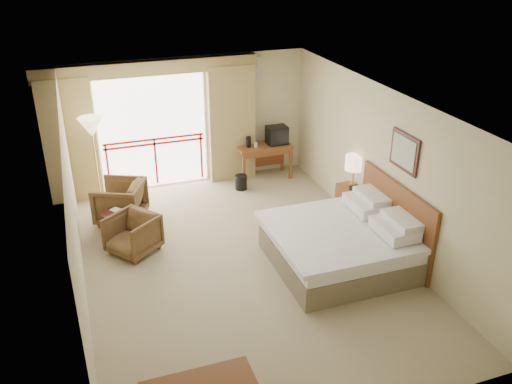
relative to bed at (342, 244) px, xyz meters
name	(u,v)px	position (x,y,z in m)	size (l,w,h in m)	color
floor	(243,261)	(-1.50, 0.60, -0.38)	(7.00, 7.00, 0.00)	gray
ceiling	(241,103)	(-1.50, 0.60, 2.32)	(7.00, 7.00, 0.00)	white
wall_back	(190,121)	(-1.50, 4.10, 0.97)	(5.00, 5.00, 0.00)	beige
wall_front	(349,328)	(-1.50, -2.90, 0.97)	(5.00, 5.00, 0.00)	beige
wall_left	(74,213)	(-4.00, 0.60, 0.97)	(7.00, 7.00, 0.00)	beige
wall_right	(382,167)	(1.00, 0.60, 0.97)	(7.00, 7.00, 0.00)	beige
balcony_door	(153,132)	(-2.30, 4.08, 0.82)	(2.40, 2.40, 0.00)	white
balcony_railing	(155,150)	(-2.30, 4.06, 0.44)	(2.09, 0.03, 1.02)	#B3180F
curtain_left	(70,141)	(-3.95, 3.95, 0.87)	(1.00, 0.26, 2.50)	#927E4C
curtain_right	(231,123)	(-0.65, 3.95, 0.87)	(1.00, 0.26, 2.50)	#927E4C
valance	(148,68)	(-2.30, 3.98, 2.17)	(4.40, 0.22, 0.28)	#927E4C
hvac_vent	(249,69)	(-0.20, 4.07, 1.97)	(0.50, 0.04, 0.50)	silver
bed	(342,244)	(0.00, 0.00, 0.00)	(2.13, 2.06, 0.97)	brown
headboard	(395,220)	(0.96, 0.00, 0.27)	(0.06, 2.10, 1.30)	brown
framed_art	(404,152)	(0.97, 0.00, 1.47)	(0.04, 0.72, 0.60)	black
nightstand	(352,203)	(0.93, 1.36, -0.05)	(0.46, 0.54, 0.65)	brown
table_lamp	(354,163)	(0.93, 1.41, 0.74)	(0.33, 0.33, 0.59)	tan
phone	(355,189)	(0.88, 1.21, 0.32)	(0.18, 0.14, 0.08)	black
desk	(263,152)	(0.00, 3.74, 0.22)	(1.17, 0.57, 0.77)	brown
tv	(277,135)	(0.30, 3.69, 0.58)	(0.43, 0.35, 0.39)	black
coffee_maker	(248,142)	(-0.35, 3.69, 0.51)	(0.11, 0.11, 0.24)	black
cup	(256,145)	(-0.20, 3.64, 0.44)	(0.07, 0.07, 0.11)	white
wastebasket	(241,182)	(-0.65, 3.28, -0.22)	(0.25, 0.25, 0.31)	black
armchair_far	(122,220)	(-3.21, 2.72, -0.38)	(0.84, 0.86, 0.78)	#4B331A
armchair_near	(135,252)	(-3.15, 1.50, -0.38)	(0.73, 0.75, 0.69)	#4B331A
side_table	(114,220)	(-3.38, 2.12, -0.04)	(0.45, 0.45, 0.49)	black
book	(113,212)	(-3.38, 2.12, 0.11)	(0.15, 0.21, 0.02)	white
floor_lamp	(92,131)	(-3.52, 3.47, 1.20)	(0.47, 0.47, 1.83)	tan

